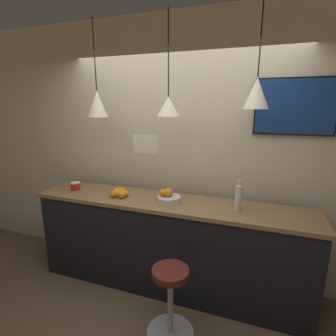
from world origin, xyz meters
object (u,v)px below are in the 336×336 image
bar_stool (170,295)px  spread_jar (75,186)px  mounted_tv (295,107)px  fruit_bowl (168,197)px  juice_bottle (238,198)px

bar_stool → spread_jar: 1.62m
bar_stool → mounted_tv: mounted_tv is taller
fruit_bowl → juice_bottle: 0.70m
juice_bottle → mounted_tv: size_ratio=0.42×
juice_bottle → spread_jar: bearing=180.0°
fruit_bowl → spread_jar: fruit_bowl is taller
spread_jar → juice_bottle: bearing=-0.0°
juice_bottle → spread_jar: juice_bottle is taller
juice_bottle → mounted_tv: 0.99m
juice_bottle → spread_jar: size_ratio=2.78×
bar_stool → juice_bottle: juice_bottle is taller
bar_stool → fruit_bowl: bearing=111.4°
spread_jar → mounted_tv: (2.26, 0.36, 0.90)m
mounted_tv → spread_jar: bearing=-171.0°
mounted_tv → bar_stool: bearing=-133.8°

